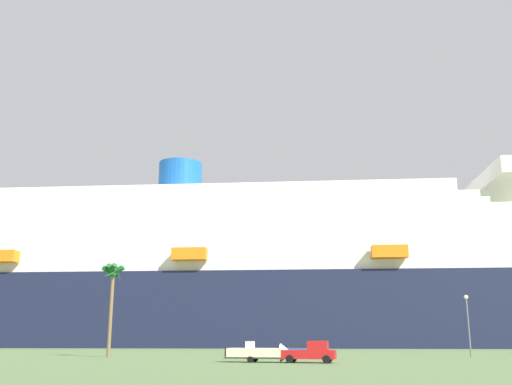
% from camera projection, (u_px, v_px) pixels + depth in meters
% --- Properties ---
extents(ground_plane, '(600.00, 600.00, 0.00)m').
position_uv_depth(ground_plane, '(278.00, 352.00, 104.15)').
color(ground_plane, '#567042').
extents(cruise_ship, '(234.93, 43.58, 55.91)m').
position_uv_depth(cruise_ship, '(287.00, 281.00, 147.79)').
color(cruise_ship, '#191E38').
rests_on(cruise_ship, ground_plane).
extents(pickup_truck, '(5.89, 3.14, 2.20)m').
position_uv_depth(pickup_truck, '(311.00, 352.00, 59.84)').
color(pickup_truck, red).
rests_on(pickup_truck, ground_plane).
extents(small_boat_on_trailer, '(8.10, 3.31, 2.15)m').
position_uv_depth(small_boat_on_trailer, '(262.00, 353.00, 60.99)').
color(small_boat_on_trailer, '#595960').
rests_on(small_boat_on_trailer, ground_plane).
extents(palm_tree, '(3.03, 3.08, 12.23)m').
position_uv_depth(palm_tree, '(113.00, 279.00, 78.09)').
color(palm_tree, brown).
rests_on(palm_tree, ground_plane).
extents(street_lamp, '(0.56, 0.56, 7.97)m').
position_uv_depth(street_lamp, '(468.00, 316.00, 76.04)').
color(street_lamp, slate).
rests_on(street_lamp, ground_plane).
extents(parked_car_blue_suv, '(4.51, 2.64, 1.58)m').
position_uv_depth(parked_car_blue_suv, '(301.00, 349.00, 85.12)').
color(parked_car_blue_suv, '#264C99').
rests_on(parked_car_blue_suv, ground_plane).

